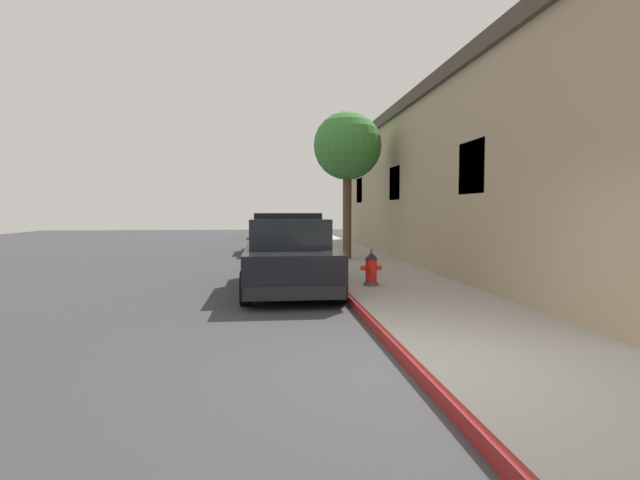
{
  "coord_description": "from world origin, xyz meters",
  "views": [
    {
      "loc": [
        -1.61,
        -5.08,
        1.75
      ],
      "look_at": [
        -0.23,
        7.32,
        1.0
      ],
      "focal_mm": 28.12,
      "sensor_mm": 36.0,
      "label": 1
    }
  ],
  "objects": [
    {
      "name": "sidewalk_pavement",
      "position": [
        1.33,
        10.0,
        0.08
      ],
      "size": [
        2.67,
        60.0,
        0.16
      ],
      "primitive_type": "cube",
      "color": "#9E9991",
      "rests_on": "ground"
    },
    {
      "name": "fire_hydrant",
      "position": [
        0.63,
        5.24,
        0.51
      ],
      "size": [
        0.44,
        0.4,
        0.76
      ],
      "color": "#4C4C51",
      "rests_on": "sidewalk_pavement"
    },
    {
      "name": "parked_car_dark_far",
      "position": [
        -1.07,
        26.65,
        0.74
      ],
      "size": [
        1.94,
        4.84,
        1.56
      ],
      "color": "black",
      "rests_on": "ground"
    },
    {
      "name": "street_tree",
      "position": [
        1.1,
        11.2,
        3.8
      ],
      "size": [
        2.22,
        2.22,
        4.79
      ],
      "color": "brown",
      "rests_on": "sidewalk_pavement"
    },
    {
      "name": "parked_car_silver_ahead",
      "position": [
        -1.2,
        15.92,
        0.74
      ],
      "size": [
        1.94,
        4.84,
        1.56
      ],
      "color": "navy",
      "rests_on": "ground"
    },
    {
      "name": "curb_painted_edge",
      "position": [
        -0.04,
        10.0,
        0.08
      ],
      "size": [
        0.08,
        60.0,
        0.16
      ],
      "primitive_type": "cube",
      "color": "maroon",
      "rests_on": "ground"
    },
    {
      "name": "ground_plane",
      "position": [
        -4.67,
        10.0,
        -0.1
      ],
      "size": [
        31.72,
        60.0,
        0.2
      ],
      "primitive_type": "cube",
      "color": "#353538"
    },
    {
      "name": "storefront_building",
      "position": [
        6.26,
        11.15,
        2.58
      ],
      "size": [
        7.43,
        22.28,
        5.15
      ],
      "color": "tan",
      "rests_on": "ground"
    },
    {
      "name": "police_cruiser",
      "position": [
        -1.09,
        5.86,
        0.74
      ],
      "size": [
        1.94,
        4.84,
        1.68
      ],
      "color": "black",
      "rests_on": "ground"
    }
  ]
}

